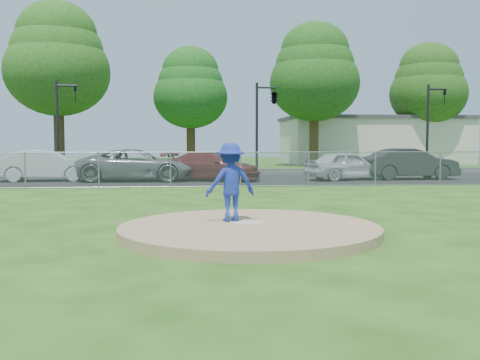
% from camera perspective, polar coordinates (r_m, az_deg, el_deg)
% --- Properties ---
extents(ground, '(120.00, 120.00, 0.00)m').
position_cam_1_polar(ground, '(21.04, -2.12, -1.20)').
color(ground, '#204B10').
rests_on(ground, ground).
extents(pitchers_mound, '(5.40, 5.40, 0.20)m').
position_cam_1_polar(pitchers_mound, '(11.13, 1.01, -5.34)').
color(pitchers_mound, '#9D7C56').
rests_on(pitchers_mound, ground).
extents(pitching_rubber, '(0.60, 0.15, 0.04)m').
position_cam_1_polar(pitching_rubber, '(11.31, 0.89, -4.58)').
color(pitching_rubber, white).
rests_on(pitching_rubber, pitchers_mound).
extents(chain_link_fence, '(40.00, 0.06, 1.50)m').
position_cam_1_polar(chain_link_fence, '(22.98, -2.43, 1.11)').
color(chain_link_fence, gray).
rests_on(chain_link_fence, ground).
extents(parking_lot, '(50.00, 8.00, 0.01)m').
position_cam_1_polar(parking_lot, '(27.51, -2.94, 0.03)').
color(parking_lot, black).
rests_on(parking_lot, ground).
extents(street, '(60.00, 7.00, 0.01)m').
position_cam_1_polar(street, '(34.99, -3.51, 0.87)').
color(street, black).
rests_on(street, ground).
extents(commercial_building, '(16.40, 9.40, 4.30)m').
position_cam_1_polar(commercial_building, '(51.87, 13.89, 4.16)').
color(commercial_building, beige).
rests_on(commercial_building, ground).
extents(tree_left, '(7.84, 7.84, 12.53)m').
position_cam_1_polar(tree_left, '(43.49, -18.90, 12.16)').
color(tree_left, '#3B2815').
rests_on(tree_left, ground).
extents(tree_center, '(6.16, 6.16, 9.84)m').
position_cam_1_polar(tree_center, '(45.15, -5.30, 9.78)').
color(tree_center, '#3A2715').
rests_on(tree_center, ground).
extents(tree_right, '(7.28, 7.28, 11.63)m').
position_cam_1_polar(tree_right, '(44.50, 7.96, 11.38)').
color(tree_right, '#3C2A15').
rests_on(tree_right, ground).
extents(tree_far_right, '(6.72, 6.72, 10.74)m').
position_cam_1_polar(tree_far_right, '(50.86, 19.44, 9.59)').
color(tree_far_right, '#3C2816').
rests_on(tree_far_right, ground).
extents(traffic_signal_left, '(1.28, 0.20, 5.60)m').
position_cam_1_polar(traffic_signal_left, '(33.79, -18.52, 6.26)').
color(traffic_signal_left, black).
rests_on(traffic_signal_left, ground).
extents(traffic_signal_center, '(1.42, 2.48, 5.60)m').
position_cam_1_polar(traffic_signal_center, '(33.44, 3.48, 8.63)').
color(traffic_signal_center, black).
rests_on(traffic_signal_center, ground).
extents(traffic_signal_right, '(1.28, 0.20, 5.60)m').
position_cam_1_polar(traffic_signal_right, '(36.41, 19.73, 6.06)').
color(traffic_signal_right, black).
rests_on(traffic_signal_right, ground).
extents(pitcher, '(1.22, 0.87, 1.70)m').
position_cam_1_polar(pitcher, '(11.61, -1.02, -0.23)').
color(pitcher, '#1C329B').
rests_on(pitcher, pitchers_mound).
extents(traffic_cone, '(0.36, 0.36, 0.70)m').
position_cam_1_polar(traffic_cone, '(26.74, -14.93, 0.54)').
color(traffic_cone, '#DA480B').
rests_on(traffic_cone, parking_lot).
extents(parked_car_white, '(4.82, 1.99, 1.55)m').
position_cam_1_polar(parked_car_white, '(28.17, -19.88, 1.48)').
color(parked_car_white, silver).
rests_on(parked_car_white, parking_lot).
extents(parked_car_gray, '(5.80, 2.85, 1.58)m').
position_cam_1_polar(parked_car_gray, '(27.02, -10.95, 1.58)').
color(parked_car_gray, slate).
rests_on(parked_car_gray, parking_lot).
extents(parked_car_darkred, '(5.29, 3.65, 1.42)m').
position_cam_1_polar(parked_car_darkred, '(26.79, -3.03, 1.46)').
color(parked_car_darkred, maroon).
rests_on(parked_car_darkred, parking_lot).
extents(parked_car_pearl, '(4.64, 2.79, 1.48)m').
position_cam_1_polar(parked_car_pearl, '(27.81, 11.35, 1.54)').
color(parked_car_pearl, silver).
rests_on(parked_car_pearl, parking_lot).
extents(parked_car_charcoal, '(4.95, 1.95, 1.60)m').
position_cam_1_polar(parked_car_charcoal, '(29.17, 17.64, 1.66)').
color(parked_car_charcoal, '#242426').
rests_on(parked_car_charcoal, parking_lot).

